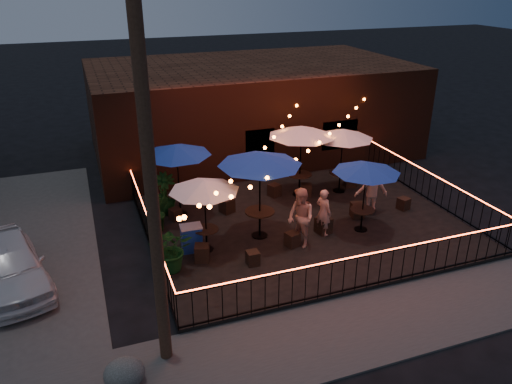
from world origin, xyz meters
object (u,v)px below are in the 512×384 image
boulder (124,374)px  cafe_table_2 (260,160)px  cafe_table_1 (176,151)px  cafe_table_5 (343,135)px  cooler (192,238)px  utility_pole (151,191)px  cafe_table_0 (204,187)px  cafe_table_4 (367,168)px  cafe_table_3 (301,132)px

boulder → cafe_table_2: bearing=45.4°
cafe_table_1 → cafe_table_5: size_ratio=1.10×
cafe_table_2 → cooler: cafe_table_2 is taller
cafe_table_2 → boulder: (-4.68, -4.74, -2.36)m
cafe_table_1 → boulder: (-2.67, -7.09, -2.11)m
cafe_table_1 → cafe_table_5: 6.05m
cafe_table_5 → cooler: (-6.23, -2.39, -1.80)m
utility_pole → cafe_table_0: (1.97, 3.95, -1.81)m
cafe_table_2 → cafe_table_1: bearing=130.5°
cafe_table_4 → boulder: bearing=-153.0°
cafe_table_1 → cafe_table_3: 4.49m
cafe_table_0 → cafe_table_1: size_ratio=0.74×
cafe_table_2 → cafe_table_5: bearing=29.1°
cafe_table_2 → cafe_table_4: bearing=-12.8°
cafe_table_1 → cafe_table_3: bearing=1.4°
cafe_table_1 → cafe_table_4: (5.21, -3.08, -0.19)m
cafe_table_1 → cafe_table_3: cafe_table_3 is taller
cafe_table_0 → cafe_table_1: cafe_table_1 is taller
cafe_table_2 → cafe_table_3: size_ratio=1.16×
utility_pole → cafe_table_4: size_ratio=2.92×
cafe_table_4 → boulder: cafe_table_4 is taller
utility_pole → boulder: size_ratio=9.24×
utility_pole → boulder: utility_pole is taller
cafe_table_4 → cooler: 5.69m
cooler → boulder: (-2.48, -4.59, -0.23)m
cafe_table_1 → cooler: 3.13m
utility_pole → cafe_table_5: size_ratio=2.91×
cafe_table_4 → cafe_table_2: bearing=167.2°
cafe_table_2 → cooler: size_ratio=3.71×
cafe_table_2 → cafe_table_5: cafe_table_2 is taller
utility_pole → cafe_table_4: (6.94, 3.46, -1.74)m
cafe_table_0 → cafe_table_4: cafe_table_4 is taller
utility_pole → cafe_table_0: bearing=63.5°
utility_pole → cafe_table_4: 7.95m
utility_pole → cafe_table_4: utility_pole is taller
cafe_table_2 → cafe_table_5: (4.04, 2.24, -0.32)m
cafe_table_5 → cafe_table_0: bearing=-156.8°
cafe_table_0 → cafe_table_2: (1.77, 0.24, 0.50)m
utility_pole → cafe_table_5: bearing=39.6°
utility_pole → cafe_table_2: (3.74, 4.19, -1.31)m
cooler → cafe_table_0: bearing=-9.7°
cafe_table_2 → boulder: 7.07m
cafe_table_2 → utility_pole: bearing=-131.8°
cafe_table_2 → cafe_table_4: 3.31m
cafe_table_1 → cafe_table_3: size_ratio=1.15×
cafe_table_3 → boulder: cafe_table_3 is taller
cafe_table_5 → cafe_table_4: bearing=-105.7°
cafe_table_3 → boulder: size_ratio=3.06×
cafe_table_1 → boulder: bearing=-110.6°
cafe_table_4 → cafe_table_5: size_ratio=1.00×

